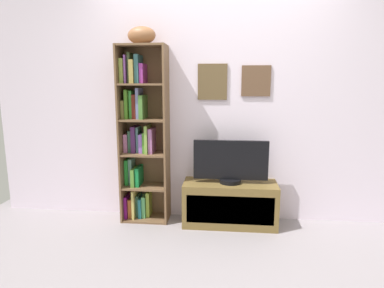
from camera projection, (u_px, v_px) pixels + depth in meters
The scene contains 6 objects.
ground at pixel (210, 274), 2.57m from camera, with size 5.20×5.20×0.04m, color gray.
back_wall at pixel (216, 99), 3.44m from camera, with size 4.80×0.08×2.58m.
bookshelf at pixel (140, 137), 3.45m from camera, with size 0.49×0.29×1.83m.
football at pixel (142, 35), 3.22m from camera, with size 0.29×0.17×0.17m, color #925D3A.
tv_stand at pixel (230, 204), 3.40m from camera, with size 0.96×0.37×0.45m.
television at pixel (231, 162), 3.32m from camera, with size 0.75×0.22×0.44m.
Camera 1 is at (0.10, -2.34, 1.46)m, focal length 30.75 mm.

